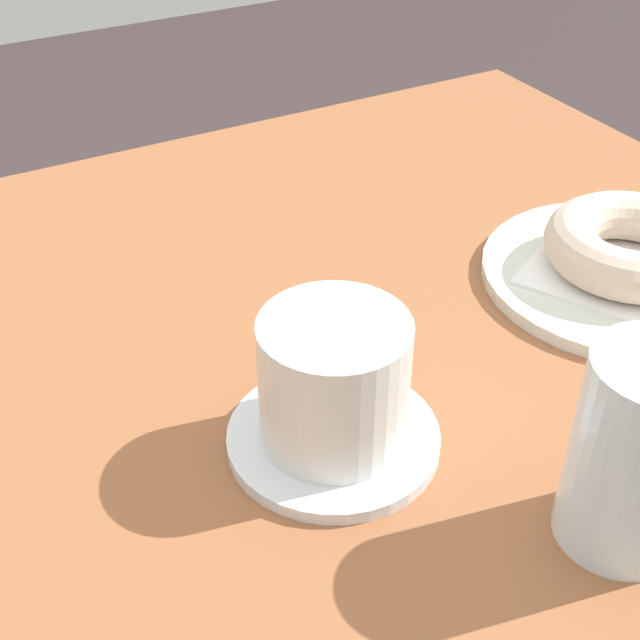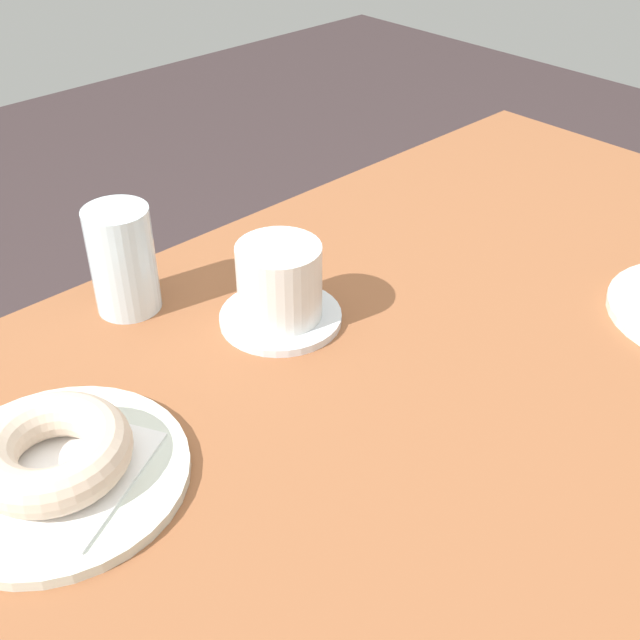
% 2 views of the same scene
% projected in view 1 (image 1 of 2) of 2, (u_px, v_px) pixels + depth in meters
% --- Properties ---
extents(table, '(1.16, 0.66, 0.75)m').
position_uv_depth(table, '(131.00, 507.00, 0.65)').
color(table, '#925634').
rests_on(table, ground_plane).
extents(plate_sugar_ring, '(0.22, 0.22, 0.01)m').
position_uv_depth(plate_sugar_ring, '(624.00, 275.00, 0.67)').
color(plate_sugar_ring, silver).
rests_on(plate_sugar_ring, table).
extents(napkin_sugar_ring, '(0.18, 0.18, 0.00)m').
position_uv_depth(napkin_sugar_ring, '(626.00, 268.00, 0.67)').
color(napkin_sugar_ring, white).
rests_on(napkin_sugar_ring, plate_sugar_ring).
extents(donut_sugar_ring, '(0.13, 0.13, 0.04)m').
position_uv_depth(donut_sugar_ring, '(631.00, 245.00, 0.65)').
color(donut_sugar_ring, beige).
rests_on(donut_sugar_ring, napkin_sugar_ring).
extents(water_glass, '(0.07, 0.07, 0.12)m').
position_uv_depth(water_glass, '(638.00, 454.00, 0.44)').
color(water_glass, silver).
rests_on(water_glass, table).
extents(coffee_cup, '(0.13, 0.13, 0.09)m').
position_uv_depth(coffee_cup, '(334.00, 391.00, 0.51)').
color(coffee_cup, silver).
rests_on(coffee_cup, table).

